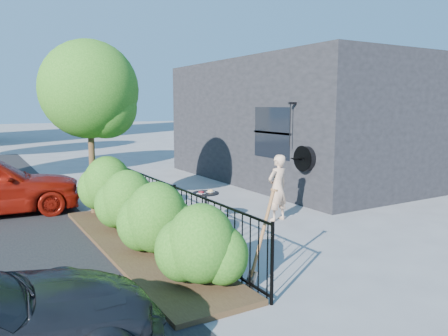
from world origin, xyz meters
TOP-DOWN VIEW (x-y plane):
  - ground at (0.00, 0.00)m, footprint 120.00×120.00m
  - shop_building at (5.50, 4.50)m, footprint 6.22×9.00m
  - fence at (-1.50, 0.00)m, footprint 0.05×6.05m
  - planting_bed at (-2.20, 0.00)m, footprint 1.30×6.00m
  - shrubs at (-2.10, 0.10)m, footprint 1.10×5.60m
  - patio_tree at (-2.24, 2.76)m, footprint 2.20×2.20m
  - cafe_table at (-0.45, 0.75)m, footprint 0.57×0.57m
  - woman at (1.12, 0.31)m, footprint 0.59×0.44m
  - shovel at (-1.26, -2.40)m, footprint 0.48×0.18m

SIDE VIEW (x-z plane):
  - ground at x=0.00m, z-range 0.00..0.00m
  - planting_bed at x=-2.20m, z-range 0.00..0.08m
  - cafe_table at x=-0.45m, z-range 0.11..0.87m
  - fence at x=-1.50m, z-range 0.01..1.11m
  - shovel at x=-1.26m, z-range -0.09..1.33m
  - shrubs at x=-2.10m, z-range 0.08..1.32m
  - woman at x=1.12m, z-range 0.00..1.48m
  - shop_building at x=5.50m, z-range 0.00..4.00m
  - patio_tree at x=-2.24m, z-range 0.79..4.73m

